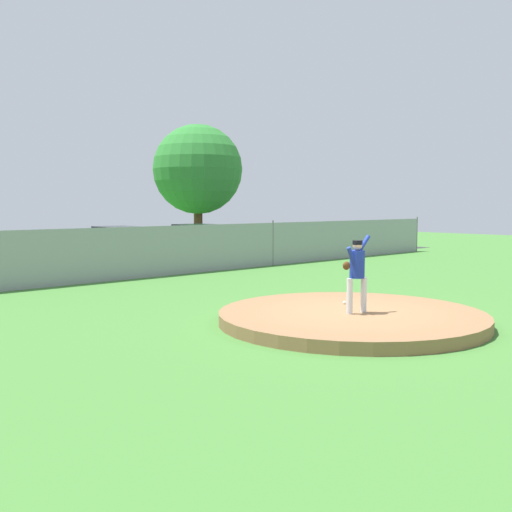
% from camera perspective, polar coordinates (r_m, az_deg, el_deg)
% --- Properties ---
extents(ground_plane, '(80.00, 80.00, 0.00)m').
position_cam_1_polar(ground_plane, '(17.39, -6.71, -3.58)').
color(ground_plane, '#427A33').
extents(asphalt_strip, '(44.00, 7.00, 0.01)m').
position_cam_1_polar(asphalt_strip, '(24.70, -18.51, -1.28)').
color(asphalt_strip, '#2B2B2D').
rests_on(asphalt_strip, ground_plane).
extents(pitchers_mound, '(5.79, 5.79, 0.26)m').
position_cam_1_polar(pitchers_mound, '(13.10, 9.16, -5.85)').
color(pitchers_mound, olive).
rests_on(pitchers_mound, ground_plane).
extents(pitcher_youth, '(0.78, 0.32, 1.67)m').
position_cam_1_polar(pitcher_youth, '(12.76, 9.67, -1.20)').
color(pitcher_youth, silver).
rests_on(pitcher_youth, pitchers_mound).
extents(baseball, '(0.07, 0.07, 0.07)m').
position_cam_1_polar(baseball, '(14.00, 8.51, -4.45)').
color(baseball, white).
rests_on(baseball, pitchers_mound).
extents(chainlink_fence, '(37.64, 0.07, 1.91)m').
position_cam_1_polar(chainlink_fence, '(20.62, -13.36, 0.19)').
color(chainlink_fence, gray).
rests_on(chainlink_fence, ground_plane).
extents(parked_car_teal, '(1.77, 4.74, 1.64)m').
position_cam_1_polar(parked_car_teal, '(26.01, -12.69, 0.91)').
color(parked_car_teal, '#146066').
rests_on(parked_car_teal, ground_plane).
extents(parked_car_slate, '(1.93, 4.23, 1.66)m').
position_cam_1_polar(parked_car_slate, '(27.92, -5.50, 1.27)').
color(parked_car_slate, slate).
rests_on(parked_car_slate, ground_plane).
extents(tree_broad_left, '(5.57, 5.57, 7.57)m').
position_cam_1_polar(tree_broad_left, '(37.50, -5.63, 8.28)').
color(tree_broad_left, '#4C331E').
rests_on(tree_broad_left, ground_plane).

